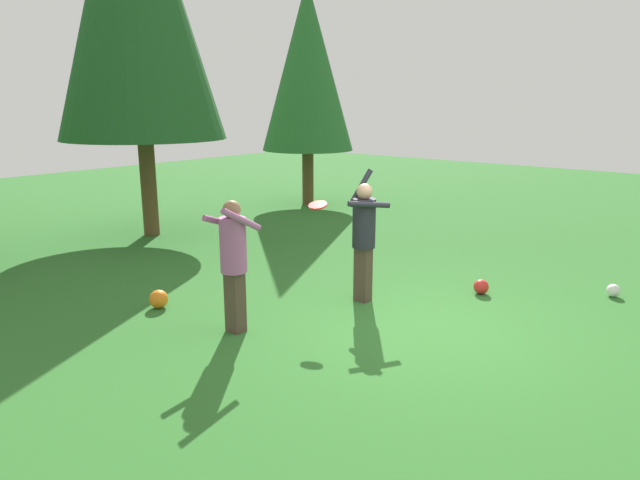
{
  "coord_description": "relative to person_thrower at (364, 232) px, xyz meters",
  "views": [
    {
      "loc": [
        -6.38,
        -3.52,
        2.95
      ],
      "look_at": [
        -0.4,
        1.37,
        1.05
      ],
      "focal_mm": 31.99,
      "sensor_mm": 36.0,
      "label": 1
    }
  ],
  "objects": [
    {
      "name": "ground_plane",
      "position": [
        -0.34,
        -1.14,
        -1.07
      ],
      "size": [
        40.0,
        40.0,
        0.0
      ],
      "primitive_type": "plane",
      "color": "#2D6B28"
    },
    {
      "name": "person_thrower",
      "position": [
        0.0,
        0.0,
        0.0
      ],
      "size": [
        0.69,
        0.68,
        1.97
      ],
      "rotation": [
        0.0,
        0.0,
        2.51
      ],
      "color": "#4C382D",
      "rests_on": "ground_plane"
    },
    {
      "name": "person_catcher",
      "position": [
        -2.01,
        0.61,
        -0.03
      ],
      "size": [
        0.64,
        0.55,
        1.74
      ],
      "rotation": [
        0.0,
        0.0,
        -0.13
      ],
      "color": "#4C382D",
      "rests_on": "ground_plane"
    },
    {
      "name": "frisbee",
      "position": [
        -0.56,
        0.41,
        0.43
      ],
      "size": [
        0.3,
        0.31,
        0.1
      ],
      "color": "red"
    },
    {
      "name": "ball_white",
      "position": [
        2.59,
        -2.89,
        -0.97
      ],
      "size": [
        0.2,
        0.2,
        0.2
      ],
      "primitive_type": "sphere",
      "color": "white",
      "rests_on": "ground_plane"
    },
    {
      "name": "ball_orange",
      "position": [
        -2.14,
        2.12,
        -0.94
      ],
      "size": [
        0.27,
        0.27,
        0.27
      ],
      "primitive_type": "sphere",
      "color": "orange",
      "rests_on": "ground_plane"
    },
    {
      "name": "ball_red",
      "position": [
        1.42,
        -1.26,
        -0.95
      ],
      "size": [
        0.23,
        0.23,
        0.23
      ],
      "primitive_type": "sphere",
      "color": "red",
      "rests_on": "ground_plane"
    },
    {
      "name": "tree_far_right",
      "position": [
        5.75,
        5.98,
        2.75
      ],
      "size": [
        2.56,
        2.56,
        6.12
      ],
      "color": "brown",
      "rests_on": "ground_plane"
    }
  ]
}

